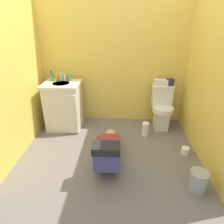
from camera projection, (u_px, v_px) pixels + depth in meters
name	position (u px, v px, depth m)	size (l,w,h in m)	color
ground_plane	(110.00, 150.00, 2.91)	(3.00, 3.01, 0.04)	#6C645E
wall_back	(113.00, 56.00, 3.33)	(2.66, 0.08, 2.40)	#E5C04D
wall_left	(8.00, 68.00, 2.44)	(0.08, 2.01, 2.40)	#E5C04D
wall_right	(216.00, 70.00, 2.33)	(0.08, 2.01, 2.40)	#E5C04D
toilet	(162.00, 108.00, 3.37)	(0.36, 0.46, 0.75)	silver
vanity_cabinet	(64.00, 105.00, 3.34)	(0.60, 0.53, 0.82)	silver
faucet	(63.00, 78.00, 3.28)	(0.02, 0.02, 0.10)	silver
person_plumber	(108.00, 151.00, 2.58)	(0.39, 1.06, 0.52)	maroon
tissue_box	(161.00, 82.00, 3.27)	(0.22, 0.11, 0.10)	silver
toiletry_bag	(170.00, 82.00, 3.26)	(0.12, 0.09, 0.11)	#26262D
soap_dispenser	(52.00, 77.00, 3.26)	(0.06, 0.06, 0.17)	#479154
bottle_amber	(57.00, 77.00, 3.24)	(0.06, 0.06, 0.13)	orange
bottle_clear	(60.00, 76.00, 3.25)	(0.05, 0.05, 0.16)	silver
bottle_white	(65.00, 78.00, 3.26)	(0.04, 0.04, 0.11)	white
bottle_green	(69.00, 77.00, 3.24)	(0.06, 0.06, 0.13)	#4C9846
trash_can	(198.00, 181.00, 2.16)	(0.20, 0.20, 0.25)	#959C92
paper_towel_roll	(145.00, 129.00, 3.20)	(0.11, 0.11, 0.23)	white
toilet_paper_roll	(185.00, 151.00, 2.78)	(0.11, 0.11, 0.10)	white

